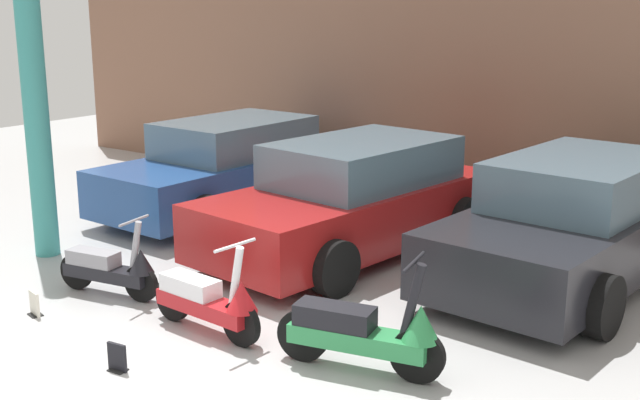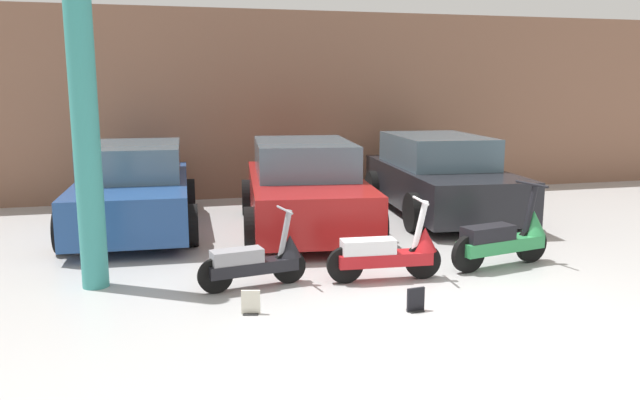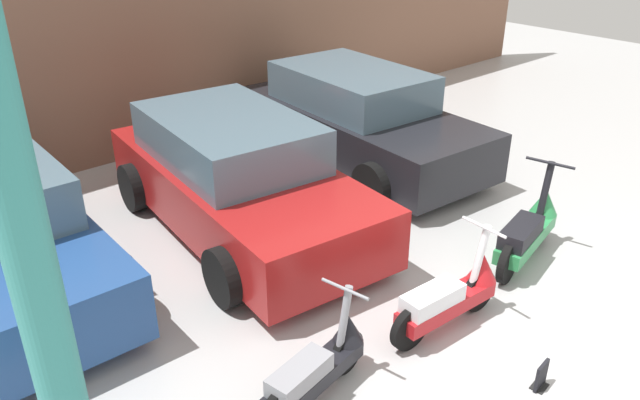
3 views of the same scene
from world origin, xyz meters
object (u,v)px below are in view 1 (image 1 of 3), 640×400
Objects in this scene: scooter_front_center at (366,331)px; placard_near_left_scooter at (35,305)px; car_rear_right at (574,223)px; support_column_side at (35,104)px; scooter_front_right at (209,300)px; placard_near_right_scooter at (117,359)px; scooter_front_left at (112,268)px; car_rear_center at (353,200)px; car_rear_left at (227,168)px.

placard_near_left_scooter is at bearing -177.62° from scooter_front_center.
car_rear_right is 1.12× the size of support_column_side.
scooter_front_right is 5.57× the size of placard_near_left_scooter.
scooter_front_center reaches higher than placard_near_right_scooter.
scooter_front_right is 0.93× the size of scooter_front_center.
car_rear_right is (3.95, 3.53, 0.37)m from scooter_front_left.
scooter_front_center is 0.35× the size of car_rear_right.
placard_near_right_scooter is at bearing -157.05° from scooter_front_center.
scooter_front_right reaches higher than placard_near_right_scooter.
support_column_side is at bearing 173.44° from scooter_front_right.
car_rear_center is (1.24, 2.95, 0.37)m from scooter_front_left.
placard_near_right_scooter is (0.28, -4.16, -0.58)m from car_rear_center.
car_rear_left reaches higher than scooter_front_center.
scooter_front_right reaches higher than scooter_front_left.
car_rear_left reaches higher than placard_near_right_scooter.
scooter_front_left is 5.09× the size of placard_near_left_scooter.
scooter_front_center is at bearing -4.69° from support_column_side.
car_rear_center is 17.17× the size of placard_near_right_scooter.
placard_near_right_scooter is 4.24m from support_column_side.
scooter_front_left is 1.62m from scooter_front_right.
car_rear_right reaches higher than car_rear_left.
placard_near_right_scooter is at bearing 10.25° from car_rear_center.
car_rear_center reaches higher than placard_near_left_scooter.
car_rear_center reaches higher than car_rear_left.
scooter_front_left is 0.91× the size of scooter_front_right.
placard_near_left_scooter is (1.34, -4.45, -0.56)m from car_rear_left.
scooter_front_left is 0.85× the size of scooter_front_center.
placard_near_left_scooter is (-3.53, -0.93, -0.28)m from scooter_front_center.
scooter_front_center is 3.57m from car_rear_center.
placard_near_left_scooter is at bearing -154.46° from scooter_front_right.
car_rear_right reaches higher than scooter_front_right.
scooter_front_center is 6.01m from car_rear_left.
car_rear_left is at bearing 122.52° from placard_near_right_scooter.
scooter_front_left reaches higher than placard_near_right_scooter.
scooter_front_left is 3.22m from car_rear_center.
placard_near_left_scooter is at bearing -113.68° from scooter_front_left.
support_column_side reaches higher than placard_near_right_scooter.
scooter_front_right is at bearing -14.88° from scooter_front_left.
scooter_front_right is 0.33× the size of car_rear_right.
car_rear_left reaches higher than scooter_front_right.
car_rear_center is (-0.38, 3.08, 0.34)m from scooter_front_right.
scooter_front_right is 0.37× the size of support_column_side.
support_column_side is at bearing -58.18° from car_rear_right.
scooter_front_right is (1.62, -0.13, 0.03)m from scooter_front_left.
car_rear_center is at bearing 100.59° from scooter_front_right.
car_rear_center is at bearing 93.81° from placard_near_right_scooter.
car_rear_center is at bearing 69.25° from placard_near_left_scooter.
support_column_side is (-3.51, 0.63, 1.61)m from scooter_front_right.
placard_near_right_scooter is (1.52, -1.21, -0.22)m from scooter_front_left.
placard_near_right_scooter is (1.72, -0.35, 0.00)m from placard_near_left_scooter.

